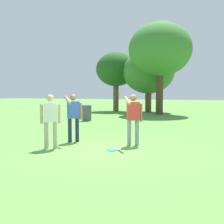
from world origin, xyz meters
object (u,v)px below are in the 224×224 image
object	(u,v)px
person_thrower	(133,116)
trash_can_beside_table	(87,113)
tree_far_right	(160,50)
tree_broad_center	(149,72)
person_bystander	(73,114)
person_catcher	(50,118)
tree_tall_left	(116,70)
frisbee	(112,150)

from	to	relation	value
person_thrower	trash_can_beside_table	world-z (taller)	person_thrower
tree_far_right	tree_broad_center	bearing A→B (deg)	124.19
tree_far_right	person_bystander	bearing A→B (deg)	-90.25
person_catcher	tree_tall_left	xyz separation A→B (m)	(-4.50, 16.22, 2.88)
person_catcher	frisbee	distance (m)	2.08
trash_can_beside_table	tree_tall_left	size ratio (longest dim) A/B	0.18
tree_tall_left	tree_broad_center	bearing A→B (deg)	-3.48
tree_tall_left	tree_far_right	world-z (taller)	tree_far_right
person_thrower	person_catcher	distance (m)	2.57
person_bystander	trash_can_beside_table	bearing A→B (deg)	114.81
frisbee	tree_tall_left	xyz separation A→B (m)	(-6.30, 15.73, 3.81)
frisbee	person_thrower	bearing A→B (deg)	69.69
person_catcher	trash_can_beside_table	bearing A→B (deg)	110.78
trash_can_beside_table	tree_far_right	bearing A→B (deg)	64.55
frisbee	trash_can_beside_table	world-z (taller)	trash_can_beside_table
person_thrower	trash_can_beside_table	distance (m)	7.93
trash_can_beside_table	tree_broad_center	size ratio (longest dim) A/B	0.18
tree_tall_left	tree_far_right	size ratio (longest dim) A/B	0.77
tree_broad_center	trash_can_beside_table	bearing A→B (deg)	-100.07
person_thrower	tree_tall_left	size ratio (longest dim) A/B	0.30
person_catcher	tree_far_right	size ratio (longest dim) A/B	0.23
frisbee	tree_broad_center	xyz separation A→B (m)	(-3.16, 15.54, 3.50)
person_catcher	tree_far_right	world-z (taller)	tree_far_right
person_bystander	tree_tall_left	world-z (taller)	tree_tall_left
frisbee	person_catcher	bearing A→B (deg)	-164.59
person_thrower	tree_broad_center	bearing A→B (deg)	103.50
person_bystander	trash_can_beside_table	distance (m)	7.01
tree_tall_left	trash_can_beside_table	bearing A→B (deg)	-79.32
person_bystander	tree_broad_center	size ratio (longest dim) A/B	0.30
trash_can_beside_table	tree_tall_left	bearing A→B (deg)	100.68
person_catcher	frisbee	bearing A→B (deg)	15.41
person_thrower	trash_can_beside_table	bearing A→B (deg)	129.25
frisbee	tree_broad_center	distance (m)	16.24
trash_can_beside_table	person_catcher	bearing A→B (deg)	-69.22
person_catcher	tree_broad_center	size ratio (longest dim) A/B	0.30
trash_can_beside_table	person_bystander	bearing A→B (deg)	-65.19
person_thrower	person_bystander	distance (m)	2.09
person_thrower	tree_far_right	size ratio (longest dim) A/B	0.23
tree_broad_center	person_catcher	bearing A→B (deg)	-85.13
tree_broad_center	person_thrower	bearing A→B (deg)	-76.50
person_catcher	tree_tall_left	size ratio (longest dim) A/B	0.30
tree_far_right	frisbee	bearing A→B (deg)	-82.86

